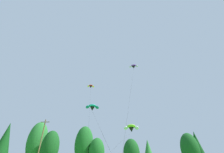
% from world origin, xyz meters
% --- Properties ---
extents(treeline_tree_b, '(4.62, 4.62, 13.75)m').
position_xyz_m(treeline_tree_b, '(-31.59, 43.01, 8.61)').
color(treeline_tree_b, '#472D19').
rests_on(treeline_tree_b, ground_plane).
extents(treeline_tree_c, '(5.80, 5.80, 14.83)m').
position_xyz_m(treeline_tree_c, '(-24.32, 47.40, 8.98)').
color(treeline_tree_c, '#472D19').
rests_on(treeline_tree_c, ground_plane).
extents(treeline_tree_d, '(4.91, 4.91, 11.50)m').
position_xyz_m(treeline_tree_d, '(-18.47, 44.53, 6.96)').
color(treeline_tree_d, '#472D19').
rests_on(treeline_tree_d, ground_plane).
extents(treeline_tree_e, '(5.30, 5.30, 12.97)m').
position_xyz_m(treeline_tree_e, '(-9.26, 46.26, 7.85)').
color(treeline_tree_e, '#472D19').
rests_on(treeline_tree_e, ground_plane).
extents(treeline_tree_f, '(4.33, 4.33, 9.37)m').
position_xyz_m(treeline_tree_f, '(-5.18, 44.79, 5.67)').
color(treeline_tree_f, '#472D19').
rests_on(treeline_tree_f, ground_plane).
extents(treeline_tree_g, '(4.13, 4.13, 8.64)m').
position_xyz_m(treeline_tree_g, '(4.22, 42.26, 5.23)').
color(treeline_tree_g, '#472D19').
rests_on(treeline_tree_g, ground_plane).
extents(treeline_tree_h, '(3.47, 3.47, 8.49)m').
position_xyz_m(treeline_tree_h, '(8.55, 42.94, 5.32)').
color(treeline_tree_h, '#472D19').
rests_on(treeline_tree_h, ground_plane).
extents(treeline_tree_i, '(4.51, 4.51, 10.03)m').
position_xyz_m(treeline_tree_i, '(19.11, 43.21, 6.07)').
color(treeline_tree_i, '#472D19').
rests_on(treeline_tree_i, ground_plane).
extents(treeline_tree_j, '(4.08, 4.08, 11.26)m').
position_xyz_m(treeline_tree_j, '(22.94, 47.74, 7.05)').
color(treeline_tree_j, '#472D19').
rests_on(treeline_tree_j, ground_plane).
extents(utility_pole, '(2.20, 0.26, 12.21)m').
position_xyz_m(utility_pole, '(-16.57, 35.22, 6.38)').
color(utility_pole, brown).
rests_on(utility_pole, ground_plane).
extents(parafoil_kite_high_lime_white, '(8.92, 19.31, 10.70)m').
position_xyz_m(parafoil_kite_high_lime_white, '(4.48, 40.10, 10.94)').
color(parafoil_kite_high_lime_white, '#93D633').
extents(parafoil_kite_mid_purple, '(4.54, 16.05, 22.32)m').
position_xyz_m(parafoil_kite_mid_purple, '(5.59, 30.15, 23.37)').
color(parafoil_kite_mid_purple, purple).
extents(parafoil_kite_far_red_yellow, '(6.48, 21.32, 24.10)m').
position_xyz_m(parafoil_kite_far_red_yellow, '(-7.68, 42.28, 24.69)').
color(parafoil_kite_far_red_yellow, red).
extents(parafoil_kite_low_teal, '(6.06, 10.06, 9.92)m').
position_xyz_m(parafoil_kite_low_teal, '(-2.65, 24.01, 10.97)').
color(parafoil_kite_low_teal, teal).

